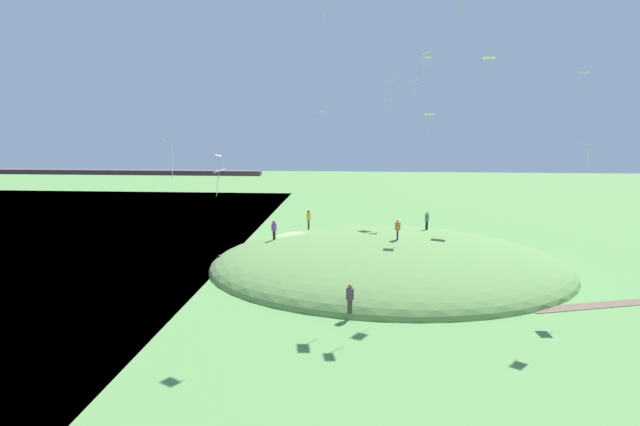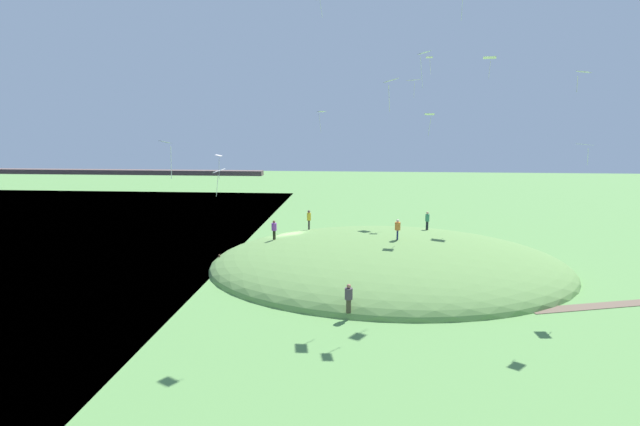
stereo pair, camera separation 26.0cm
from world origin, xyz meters
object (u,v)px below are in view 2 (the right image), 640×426
(kite_7, at_px, (219,158))
(kite_11, at_px, (430,116))
(kite_6, at_px, (166,145))
(kite_4, at_px, (413,81))
(kite_13, at_px, (391,82))
(kite_1, at_px, (583,73))
(kite_2, at_px, (585,145))
(kite_0, at_px, (429,59))
(kite_9, at_px, (424,55))
(person_near_shore, at_px, (427,218))
(kite_3, at_px, (490,58))
(kite_12, at_px, (321,113))
(mooring_post, at_px, (220,260))
(person_with_child, at_px, (274,228))
(person_walking_path, at_px, (349,295))
(person_on_hilltop, at_px, (398,227))
(kite_8, at_px, (219,172))
(person_watching_kites, at_px, (309,217))

(kite_7, height_order, kite_11, kite_11)
(kite_6, distance_m, kite_11, 21.36)
(kite_4, xyz_separation_m, kite_13, (-2.98, -17.24, -1.45))
(kite_1, distance_m, kite_2, 4.70)
(kite_0, distance_m, kite_11, 9.14)
(kite_6, relative_size, kite_9, 1.02)
(person_near_shore, distance_m, kite_3, 15.02)
(kite_6, bearing_deg, kite_0, 51.60)
(person_near_shore, distance_m, kite_12, 14.39)
(kite_4, distance_m, mooring_post, 24.04)
(person_with_child, relative_size, kite_13, 0.84)
(person_walking_path, height_order, kite_6, kite_6)
(person_with_child, height_order, kite_12, kite_12)
(mooring_post, bearing_deg, person_near_shore, 16.31)
(person_walking_path, height_order, kite_4, kite_4)
(kite_2, height_order, kite_3, kite_3)
(person_on_hilltop, relative_size, kite_0, 1.06)
(kite_2, relative_size, kite_11, 0.71)
(kite_9, relative_size, kite_13, 1.07)
(kite_0, bearing_deg, mooring_post, -152.17)
(person_walking_path, distance_m, kite_4, 24.96)
(mooring_post, bearing_deg, kite_3, 18.38)
(person_with_child, distance_m, person_near_shore, 13.58)
(kite_9, distance_m, mooring_post, 22.83)
(kite_0, distance_m, kite_13, 18.02)
(kite_7, height_order, kite_12, kite_12)
(kite_7, distance_m, kite_13, 18.75)
(person_with_child, xyz_separation_m, kite_0, (13.36, 7.54, 14.49))
(kite_8, xyz_separation_m, kite_9, (14.38, -5.97, 7.60))
(kite_6, bearing_deg, person_with_child, 75.60)
(kite_2, bearing_deg, person_near_shore, 122.87)
(person_watching_kites, height_order, kite_2, kite_2)
(kite_2, bearing_deg, kite_11, 133.48)
(kite_0, distance_m, kite_7, 21.21)
(person_watching_kites, bearing_deg, person_with_child, 166.16)
(kite_0, bearing_deg, kite_11, -95.84)
(person_near_shore, bearing_deg, person_watching_kites, -19.09)
(kite_6, distance_m, kite_9, 15.84)
(person_watching_kites, height_order, kite_12, kite_12)
(person_with_child, xyz_separation_m, kite_9, (10.88, -9.73, 12.65))
(person_near_shore, height_order, kite_4, kite_4)
(kite_12, height_order, kite_13, kite_13)
(kite_1, distance_m, kite_7, 28.20)
(kite_9, bearing_deg, kite_12, 112.67)
(kite_6, bearing_deg, kite_7, 95.53)
(person_on_hilltop, bearing_deg, kite_1, 54.56)
(person_walking_path, bearing_deg, kite_6, 163.39)
(kite_3, bearing_deg, kite_9, -115.78)
(mooring_post, bearing_deg, kite_7, 102.40)
(kite_1, distance_m, mooring_post, 29.12)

